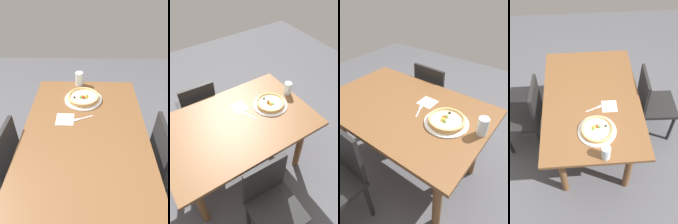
% 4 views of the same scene
% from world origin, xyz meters
% --- Properties ---
extents(ground_plane, '(6.00, 6.00, 0.00)m').
position_xyz_m(ground_plane, '(0.00, 0.00, 0.00)').
color(ground_plane, '#4C4C51').
extents(dining_table, '(1.43, 0.93, 0.77)m').
position_xyz_m(dining_table, '(0.00, 0.00, 0.65)').
color(dining_table, brown).
rests_on(dining_table, ground).
extents(chair_far, '(0.41, 0.41, 0.87)m').
position_xyz_m(chair_far, '(-0.14, 0.68, 0.48)').
color(chair_far, black).
rests_on(chair_far, ground).
extents(plate, '(0.33, 0.33, 0.01)m').
position_xyz_m(plate, '(0.40, 0.02, 0.77)').
color(plate, white).
rests_on(plate, dining_table).
extents(pizza, '(0.28, 0.28, 0.05)m').
position_xyz_m(pizza, '(0.40, 0.02, 0.80)').
color(pizza, tan).
rests_on(pizza, plate).
extents(fork, '(0.08, 0.16, 0.00)m').
position_xyz_m(fork, '(0.14, 0.03, 0.77)').
color(fork, silver).
rests_on(fork, dining_table).
extents(drinking_glass, '(0.07, 0.07, 0.13)m').
position_xyz_m(drinking_glass, '(0.66, 0.07, 0.83)').
color(drinking_glass, silver).
rests_on(drinking_glass, dining_table).
extents(napkin, '(0.14, 0.14, 0.00)m').
position_xyz_m(napkin, '(0.13, 0.16, 0.77)').
color(napkin, white).
rests_on(napkin, dining_table).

